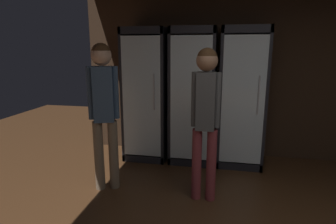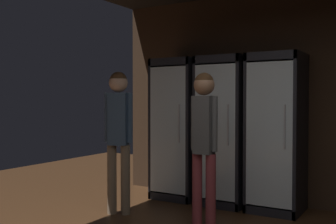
% 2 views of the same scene
% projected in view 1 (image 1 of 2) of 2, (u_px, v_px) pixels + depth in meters
% --- Properties ---
extents(wall_back, '(6.00, 0.06, 2.80)m').
position_uv_depth(wall_back, '(284.00, 65.00, 4.03)').
color(wall_back, '#382619').
rests_on(wall_back, ground).
extents(cooler_far_left, '(0.63, 0.65, 1.93)m').
position_uv_depth(cooler_far_left, '(148.00, 96.00, 4.19)').
color(cooler_far_left, black).
rests_on(cooler_far_left, ground).
extents(cooler_left, '(0.63, 0.65, 1.93)m').
position_uv_depth(cooler_left, '(193.00, 97.00, 4.06)').
color(cooler_left, black).
rests_on(cooler_left, ground).
extents(cooler_center, '(0.63, 0.65, 1.93)m').
position_uv_depth(cooler_center, '(241.00, 99.00, 3.93)').
color(cooler_center, black).
rests_on(cooler_center, ground).
extents(shopper_near, '(0.30, 0.22, 1.65)m').
position_uv_depth(shopper_near, '(206.00, 109.00, 2.87)').
color(shopper_near, brown).
rests_on(shopper_near, ground).
extents(shopper_far, '(0.33, 0.23, 1.70)m').
position_uv_depth(shopper_far, '(104.00, 102.00, 3.11)').
color(shopper_far, '#72604C').
rests_on(shopper_far, ground).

